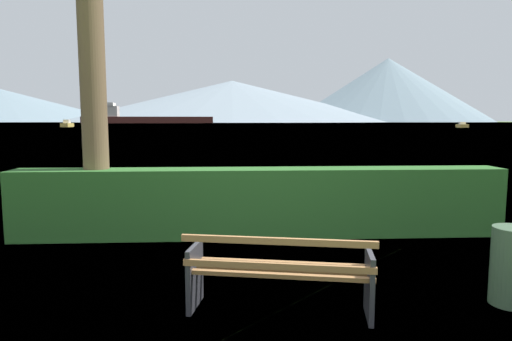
% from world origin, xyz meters
% --- Properties ---
extents(ground_plane, '(1400.00, 1400.00, 0.00)m').
position_xyz_m(ground_plane, '(0.00, 0.00, 0.00)').
color(ground_plane, '#567A38').
extents(water_surface, '(620.00, 620.00, 0.00)m').
position_xyz_m(water_surface, '(0.00, 308.09, 0.00)').
color(water_surface, '#6B8EA3').
rests_on(water_surface, ground_plane).
extents(park_bench, '(1.97, 0.92, 0.87)m').
position_xyz_m(park_bench, '(-0.01, -0.06, 0.43)').
color(park_bench, olive).
rests_on(park_bench, ground_plane).
extents(hedge_row, '(8.32, 0.64, 1.17)m').
position_xyz_m(hedge_row, '(0.00, 3.04, 0.58)').
color(hedge_row, '#285B23').
rests_on(hedge_row, ground_plane).
extents(trash_bin, '(0.44, 0.44, 0.85)m').
position_xyz_m(trash_bin, '(2.52, 0.03, 0.42)').
color(trash_bin, '#385138').
rests_on(trash_bin, ground_plane).
extents(cargo_ship_large, '(90.28, 21.28, 14.10)m').
position_xyz_m(cargo_ship_large, '(-65.88, 310.92, 3.94)').
color(cargo_ship_large, '#471E19').
rests_on(cargo_ship_large, water_surface).
extents(fishing_boat_near, '(3.44, 6.01, 1.54)m').
position_xyz_m(fishing_boat_near, '(62.55, 113.62, 0.57)').
color(fishing_boat_near, gold).
rests_on(fishing_boat_near, water_surface).
extents(sailboat_mid, '(2.71, 6.88, 2.22)m').
position_xyz_m(sailboat_mid, '(-49.27, 129.65, 0.79)').
color(sailboat_mid, gold).
rests_on(sailboat_mid, water_surface).
extents(distant_hills, '(793.77, 413.57, 79.91)m').
position_xyz_m(distant_hills, '(-24.24, 571.77, 28.76)').
color(distant_hills, slate).
rests_on(distant_hills, ground_plane).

